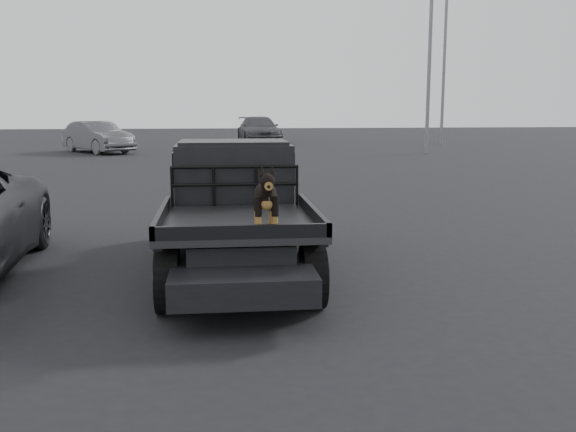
{
  "coord_description": "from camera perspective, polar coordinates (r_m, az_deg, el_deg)",
  "views": [
    {
      "loc": [
        0.06,
        -6.75,
        2.32
      ],
      "look_at": [
        0.78,
        -0.31,
        1.21
      ],
      "focal_mm": 40.0,
      "sensor_mm": 36.0,
      "label": 1
    }
  ],
  "objects": [
    {
      "name": "floodlight_mid",
      "position": [
        32.48,
        12.61,
        17.19
      ],
      "size": [
        1.08,
        0.28,
        12.08
      ],
      "color": "slate",
      "rests_on": "ground"
    },
    {
      "name": "headache_rack",
      "position": [
        9.1,
        -4.72,
        2.64
      ],
      "size": [
        1.8,
        0.08,
        0.55
      ],
      "primitive_type": null,
      "color": "black",
      "rests_on": "flatbed_ute"
    },
    {
      "name": "floodlight_far",
      "position": [
        40.42,
        13.9,
        17.47
      ],
      "size": [
        1.08,
        0.28,
        14.61
      ],
      "color": "slate",
      "rests_on": "ground"
    },
    {
      "name": "distant_car_a",
      "position": [
        33.39,
        -16.57,
        6.75
      ],
      "size": [
        4.15,
        4.76,
        1.55
      ],
      "primitive_type": "imported",
      "rotation": [
        0.0,
        0.0,
        0.65
      ],
      "color": "#4D4E52",
      "rests_on": "ground"
    },
    {
      "name": "flatbed_ute",
      "position": [
        9.02,
        -4.62,
        -2.16
      ],
      "size": [
        2.0,
        5.4,
        0.92
      ],
      "primitive_type": null,
      "color": "black",
      "rests_on": "ground"
    },
    {
      "name": "distant_car_b",
      "position": [
        40.63,
        -2.59,
        7.67
      ],
      "size": [
        2.73,
        5.78,
        1.63
      ],
      "primitive_type": "imported",
      "rotation": [
        0.0,
        0.0,
        0.08
      ],
      "color": "#424146",
      "rests_on": "ground"
    },
    {
      "name": "ute_cab",
      "position": [
        9.82,
        -4.87,
        4.14
      ],
      "size": [
        1.72,
        1.3,
        0.88
      ],
      "primitive_type": null,
      "color": "black",
      "rests_on": "flatbed_ute"
    },
    {
      "name": "ground",
      "position": [
        7.14,
        -6.61,
        -9.27
      ],
      "size": [
        120.0,
        120.0,
        0.0
      ],
      "primitive_type": "plane",
      "color": "black",
      "rests_on": "ground"
    },
    {
      "name": "dog",
      "position": [
        7.04,
        -2.02,
        1.34
      ],
      "size": [
        0.32,
        0.6,
        0.74
      ],
      "primitive_type": null,
      "color": "black",
      "rests_on": "flatbed_ute"
    }
  ]
}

